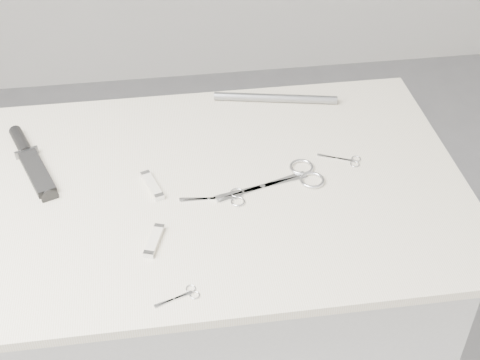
{
  "coord_description": "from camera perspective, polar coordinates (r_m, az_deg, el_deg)",
  "views": [
    {
      "loc": [
        -0.11,
        -1.05,
        1.79
      ],
      "look_at": [
        0.04,
        0.0,
        0.92
      ],
      "focal_mm": 50.0,
      "sensor_mm": 36.0,
      "label": 1
    }
  ],
  "objects": [
    {
      "name": "plinth",
      "position": [
        1.71,
        -1.33,
        -12.47
      ],
      "size": [
        0.9,
        0.6,
        0.9
      ],
      "primitive_type": "cube",
      "color": "silver",
      "rests_on": "ground"
    },
    {
      "name": "display_board",
      "position": [
        1.37,
        -1.61,
        -0.56
      ],
      "size": [
        1.0,
        0.7,
        0.02
      ],
      "primitive_type": "cube",
      "color": "beige",
      "rests_on": "plinth"
    },
    {
      "name": "large_shears",
      "position": [
        1.38,
        4.4,
        0.16
      ],
      "size": [
        0.23,
        0.12,
        0.01
      ],
      "rotation": [
        0.0,
        0.0,
        0.27
      ],
      "color": "silver",
      "rests_on": "display_board"
    },
    {
      "name": "embroidery_scissors_a",
      "position": [
        1.33,
        -1.25,
        -1.54
      ],
      "size": [
        0.13,
        0.06,
        0.0
      ],
      "rotation": [
        0.0,
        0.0,
        -0.07
      ],
      "color": "silver",
      "rests_on": "display_board"
    },
    {
      "name": "embroidery_scissors_b",
      "position": [
        1.44,
        9.02,
        1.71
      ],
      "size": [
        0.09,
        0.06,
        0.0
      ],
      "rotation": [
        0.0,
        0.0,
        -0.43
      ],
      "color": "silver",
      "rests_on": "display_board"
    },
    {
      "name": "tiny_scissors",
      "position": [
        1.15,
        -4.93,
        -9.83
      ],
      "size": [
        0.08,
        0.05,
        0.0
      ],
      "rotation": [
        0.0,
        0.0,
        0.34
      ],
      "color": "silver",
      "rests_on": "display_board"
    },
    {
      "name": "sheathed_knife",
      "position": [
        1.49,
        -17.54,
        1.84
      ],
      "size": [
        0.12,
        0.24,
        0.03
      ],
      "rotation": [
        0.0,
        0.0,
        1.94
      ],
      "color": "black",
      "rests_on": "display_board"
    },
    {
      "name": "pocket_knife_a",
      "position": [
        1.36,
        -7.5,
        -0.47
      ],
      "size": [
        0.05,
        0.09,
        0.01
      ],
      "rotation": [
        0.0,
        0.0,
        1.89
      ],
      "color": "beige",
      "rests_on": "display_board"
    },
    {
      "name": "pocket_knife_b",
      "position": [
        1.25,
        -7.33,
        -5.17
      ],
      "size": [
        0.04,
        0.08,
        0.01
      ],
      "rotation": [
        0.0,
        0.0,
        1.25
      ],
      "color": "beige",
      "rests_on": "display_board"
    },
    {
      "name": "metal_rail",
      "position": [
        1.61,
        3.04,
        7.0
      ],
      "size": [
        0.29,
        0.08,
        0.02
      ],
      "primitive_type": "cylinder",
      "rotation": [
        0.0,
        1.57,
        -0.21
      ],
      "color": "gray",
      "rests_on": "display_board"
    }
  ]
}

